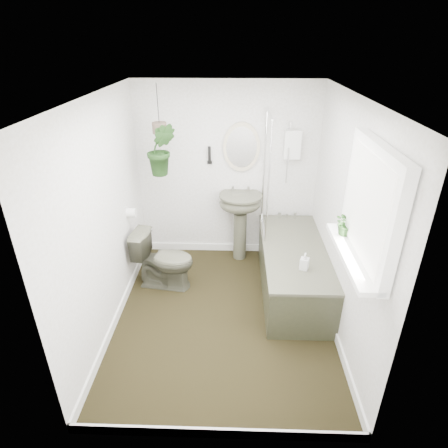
{
  "coord_description": "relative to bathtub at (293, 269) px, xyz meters",
  "views": [
    {
      "loc": [
        0.11,
        -3.2,
        2.76
      ],
      "look_at": [
        0.0,
        0.15,
        1.05
      ],
      "focal_mm": 30.0,
      "sensor_mm": 36.0,
      "label": 1
    }
  ],
  "objects": [
    {
      "name": "floor",
      "position": [
        -0.8,
        -0.5,
        -0.3
      ],
      "size": [
        2.3,
        2.8,
        0.02
      ],
      "primitive_type": "cube",
      "color": "black",
      "rests_on": "ground"
    },
    {
      "name": "ceiling",
      "position": [
        -0.8,
        -0.5,
        2.02
      ],
      "size": [
        2.3,
        2.8,
        0.02
      ],
      "primitive_type": "cube",
      "color": "white",
      "rests_on": "ground"
    },
    {
      "name": "wall_back",
      "position": [
        -0.8,
        0.91,
        0.86
      ],
      "size": [
        2.3,
        0.02,
        2.3
      ],
      "primitive_type": "cube",
      "color": "white",
      "rests_on": "ground"
    },
    {
      "name": "wall_front",
      "position": [
        -0.8,
        -1.91,
        0.86
      ],
      "size": [
        2.3,
        0.02,
        2.3
      ],
      "primitive_type": "cube",
      "color": "white",
      "rests_on": "ground"
    },
    {
      "name": "wall_left",
      "position": [
        -1.96,
        -0.5,
        0.86
      ],
      "size": [
        0.02,
        2.8,
        2.3
      ],
      "primitive_type": "cube",
      "color": "white",
      "rests_on": "ground"
    },
    {
      "name": "wall_right",
      "position": [
        0.36,
        -0.5,
        0.86
      ],
      "size": [
        0.02,
        2.8,
        2.3
      ],
      "primitive_type": "cube",
      "color": "white",
      "rests_on": "ground"
    },
    {
      "name": "skirting",
      "position": [
        -0.8,
        -0.5,
        -0.24
      ],
      "size": [
        2.3,
        2.8,
        0.1
      ],
      "primitive_type": "cube",
      "color": "white",
      "rests_on": "floor"
    },
    {
      "name": "bathtub",
      "position": [
        0.0,
        0.0,
        0.0
      ],
      "size": [
        0.72,
        1.72,
        0.58
      ],
      "primitive_type": null,
      "color": "#4B4C3C",
      "rests_on": "floor"
    },
    {
      "name": "bath_screen",
      "position": [
        -0.33,
        0.49,
        0.99
      ],
      "size": [
        0.04,
        0.72,
        1.4
      ],
      "primitive_type": null,
      "color": "silver",
      "rests_on": "bathtub"
    },
    {
      "name": "shower_box",
      "position": [
        0.0,
        0.84,
        1.26
      ],
      "size": [
        0.2,
        0.1,
        0.35
      ],
      "primitive_type": "cube",
      "color": "white",
      "rests_on": "wall_back"
    },
    {
      "name": "oval_mirror",
      "position": [
        -0.62,
        0.87,
        1.21
      ],
      "size": [
        0.46,
        0.03,
        0.62
      ],
      "primitive_type": "ellipsoid",
      "color": "beige",
      "rests_on": "wall_back"
    },
    {
      "name": "wall_sconce",
      "position": [
        -1.02,
        0.86,
        1.11
      ],
      "size": [
        0.04,
        0.04,
        0.22
      ],
      "primitive_type": "cylinder",
      "color": "black",
      "rests_on": "wall_back"
    },
    {
      "name": "toilet_roll_holder",
      "position": [
        -1.9,
        0.2,
        0.61
      ],
      "size": [
        0.11,
        0.11,
        0.11
      ],
      "primitive_type": "cylinder",
      "rotation": [
        0.0,
        1.57,
        0.0
      ],
      "color": "white",
      "rests_on": "wall_left"
    },
    {
      "name": "window_recess",
      "position": [
        0.29,
        -1.2,
        1.36
      ],
      "size": [
        0.08,
        1.0,
        0.9
      ],
      "primitive_type": "cube",
      "color": "white",
      "rests_on": "wall_right"
    },
    {
      "name": "window_sill",
      "position": [
        0.22,
        -1.2,
        0.94
      ],
      "size": [
        0.18,
        1.0,
        0.04
      ],
      "primitive_type": "cube",
      "color": "white",
      "rests_on": "wall_right"
    },
    {
      "name": "window_blinds",
      "position": [
        0.24,
        -1.2,
        1.36
      ],
      "size": [
        0.01,
        0.86,
        0.76
      ],
      "primitive_type": "cube",
      "color": "white",
      "rests_on": "wall_right"
    },
    {
      "name": "toilet",
      "position": [
        -1.53,
        0.05,
        0.07
      ],
      "size": [
        0.75,
        0.5,
        0.72
      ],
      "primitive_type": "imported",
      "rotation": [
        0.0,
        0.0,
        1.43
      ],
      "color": "#4B4C3C",
      "rests_on": "floor"
    },
    {
      "name": "pedestal_sink",
      "position": [
        -0.62,
        0.72,
        0.18
      ],
      "size": [
        0.65,
        0.59,
        0.94
      ],
      "primitive_type": null,
      "rotation": [
        0.0,
        0.0,
        0.25
      ],
      "color": "#4B4C3C",
      "rests_on": "floor"
    },
    {
      "name": "sill_plant",
      "position": [
        0.23,
        -0.9,
        1.07
      ],
      "size": [
        0.23,
        0.21,
        0.21
      ],
      "primitive_type": "imported",
      "rotation": [
        0.0,
        0.0,
        0.29
      ],
      "color": "black",
      "rests_on": "window_sill"
    },
    {
      "name": "hanging_plant",
      "position": [
        -1.54,
        0.45,
        1.29
      ],
      "size": [
        0.36,
        0.31,
        0.61
      ],
      "primitive_type": "imported",
      "rotation": [
        0.0,
        0.0,
        0.12
      ],
      "color": "black",
      "rests_on": "ceiling"
    },
    {
      "name": "soap_bottle",
      "position": [
        0.03,
        -0.43,
        0.38
      ],
      "size": [
        0.11,
        0.11,
        0.19
      ],
      "primitive_type": "imported",
      "rotation": [
        0.0,
        0.0,
        -0.36
      ],
      "color": "#312E2E",
      "rests_on": "bathtub"
    },
    {
      "name": "hanging_pot",
      "position": [
        -1.54,
        0.45,
        1.54
      ],
      "size": [
        0.16,
        0.16,
        0.12
      ],
      "primitive_type": "cylinder",
      "color": "brown",
      "rests_on": "ceiling"
    }
  ]
}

